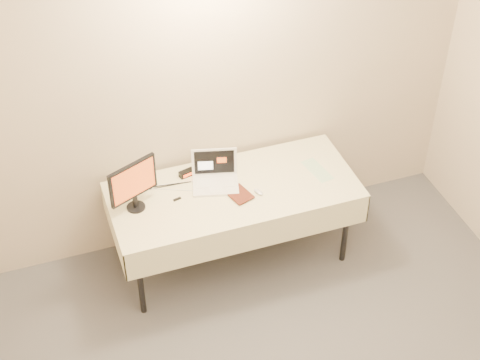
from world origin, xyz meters
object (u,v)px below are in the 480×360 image
object	(u,v)px
laptop	(215,175)
book	(231,189)
table	(234,195)
monitor	(133,183)

from	to	relation	value
laptop	book	bearing A→B (deg)	-63.40
laptop	book	distance (m)	0.24
table	monitor	bearing A→B (deg)	176.92
monitor	book	distance (m)	0.71
table	monitor	xyz separation A→B (m)	(-0.73, 0.04, 0.30)
table	book	bearing A→B (deg)	-118.22
table	book	distance (m)	0.20
laptop	monitor	size ratio (longest dim) A/B	0.99
laptop	book	xyz separation A→B (m)	(0.05, -0.23, 0.04)
monitor	table	bearing A→B (deg)	-26.78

